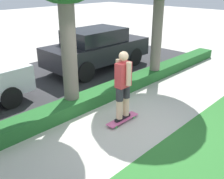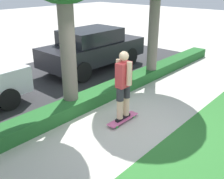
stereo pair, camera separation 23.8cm
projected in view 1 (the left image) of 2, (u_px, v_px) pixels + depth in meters
The scene contains 6 objects.
ground_plane at pixel (129, 125), 6.62m from camera, with size 60.00×60.00×0.00m, color #BCB7AD.
street_asphalt at pixel (39, 84), 9.29m from camera, with size 15.15×5.00×0.01m.
hedge_row at pixel (87, 100), 7.57m from camera, with size 15.15×0.60×0.37m.
skateboard at pixel (123, 119), 6.76m from camera, with size 1.00×0.24×0.09m.
skater_person at pixel (123, 85), 6.39m from camera, with size 0.51×0.46×1.78m.
parked_car_middle at pixel (97, 48), 10.59m from camera, with size 4.49×1.85×1.65m.
Camera 1 is at (-4.46, -3.67, 3.38)m, focal length 42.00 mm.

